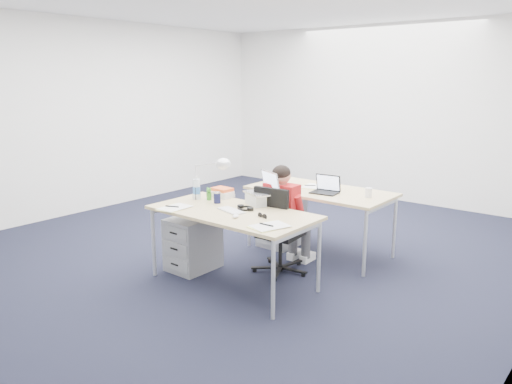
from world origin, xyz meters
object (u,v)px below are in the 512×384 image
office_chair (279,248)px  headphones (245,208)px  water_bottle (197,188)px  silver_laptop (259,189)px  can_koozie (217,198)px  book_stack (222,192)px  drawer_pedestal_near (193,243)px  desk_lamp (206,178)px  wireless_keyboard (231,211)px  computer_mouse (236,216)px  desk_near (233,216)px  far_cup (368,193)px  seated_person (288,217)px  sunglasses (262,216)px  dark_laptop (325,184)px  bear_figurine (209,194)px  desk_far (320,194)px  cordless_phone (196,193)px  drawer_pedestal_far (282,222)px

office_chair → headphones: (-0.11, -0.40, 0.49)m
office_chair → water_bottle: bearing=-159.3°
silver_laptop → can_koozie: (-0.37, -0.22, -0.10)m
office_chair → book_stack: (-0.63, -0.16, 0.52)m
drawer_pedestal_near → desk_lamp: size_ratio=1.13×
headphones → water_bottle: 0.66m
wireless_keyboard → computer_mouse: 0.23m
desk_near → far_cup: 1.51m
water_bottle → seated_person: bearing=36.2°
sunglasses → dark_laptop: size_ratio=0.42×
seated_person → bear_figurine: size_ratio=8.34×
sunglasses → can_koozie: bearing=-179.9°
headphones → far_cup: size_ratio=1.99×
desk_far → cordless_phone: size_ratio=12.19×
desk_far → sunglasses: 1.33m
bear_figurine → desk_lamp: 0.18m
silver_laptop → dark_laptop: (0.24, 0.82, -0.06)m
wireless_keyboard → far_cup: 1.52m
drawer_pedestal_near → book_stack: 0.61m
sunglasses → far_cup: 1.37m
computer_mouse → bear_figurine: (-0.66, 0.33, 0.05)m
office_chair → wireless_keyboard: bearing=-114.3°
seated_person → silver_laptop: 0.48m
water_bottle → desk_lamp: (0.14, 0.01, 0.12)m
headphones → bear_figurine: bearing=-178.6°
desk_lamp → headphones: bearing=6.9°
desk_far → dark_laptop: size_ratio=5.63×
cordless_phone → desk_near: bearing=2.4°
drawer_pedestal_far → far_cup: (1.07, 0.07, 0.51)m
seated_person → wireless_keyboard: seated_person is taller
book_stack → far_cup: 1.54m
desk_far → book_stack: (-0.61, -0.95, 0.10)m
desk_near → sunglasses: size_ratio=13.45×
desk_near → cordless_phone: 0.61m
computer_mouse → office_chair: bearing=74.5°
computer_mouse → headphones: (-0.13, 0.28, 0.00)m
can_koozie → water_bottle: 0.29m
seated_person → drawer_pedestal_near: (-0.75, -0.64, -0.28)m
can_koozie → book_stack: 0.26m
desk_near → book_stack: book_stack is taller
office_chair → drawer_pedestal_near: bearing=-154.0°
drawer_pedestal_far → silver_laptop: size_ratio=1.71×
desk_far → headphones: headphones is taller
wireless_keyboard → computer_mouse: (0.18, -0.14, 0.01)m
seated_person → drawer_pedestal_near: size_ratio=2.01×
drawer_pedestal_far → desk_lamp: size_ratio=1.13×
headphones → desk_lamp: (-0.52, 0.00, 0.23)m
silver_laptop → far_cup: bearing=76.3°
book_stack → headphones: bearing=-24.2°
desk_near → bear_figurine: bearing=160.3°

